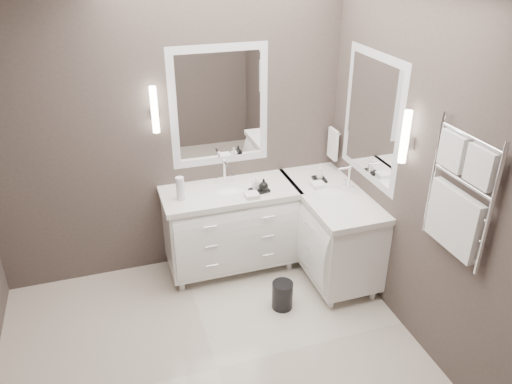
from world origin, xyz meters
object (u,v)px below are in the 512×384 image
object	(u,v)px
vanity_back	(230,224)
waste_bin	(282,295)
vanity_right	(329,226)
towel_ladder	(458,200)

from	to	relation	value
vanity_back	waste_bin	world-z (taller)	vanity_back
vanity_right	vanity_back	bearing A→B (deg)	159.62
towel_ladder	waste_bin	bearing A→B (deg)	132.84
vanity_back	vanity_right	size ratio (longest dim) A/B	1.00
towel_ladder	waste_bin	world-z (taller)	towel_ladder
vanity_back	waste_bin	xyz separation A→B (m)	(0.26, -0.72, -0.36)
vanity_right	waste_bin	distance (m)	0.81
vanity_back	vanity_right	distance (m)	0.93
vanity_back	waste_bin	distance (m)	0.85
vanity_back	towel_ladder	xyz separation A→B (m)	(1.10, -1.63, 0.91)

